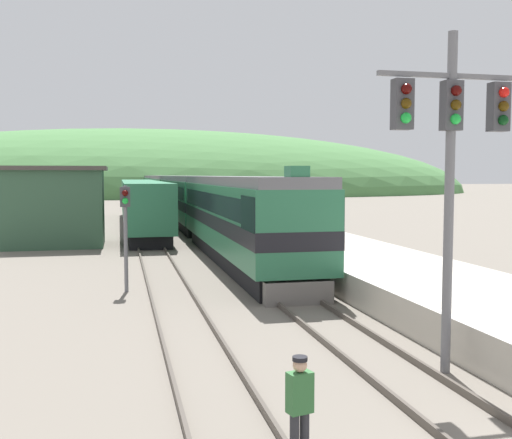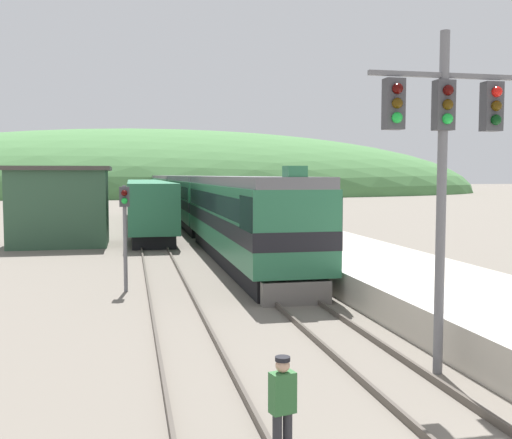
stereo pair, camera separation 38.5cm
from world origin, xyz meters
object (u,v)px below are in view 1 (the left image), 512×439
(express_train_lead_car, at_px, (241,216))
(carriage_fifth, at_px, (148,185))
(carriage_second, at_px, (188,198))
(siding_train, at_px, (141,203))
(carriage_fourth, at_px, (155,187))
(signal_post_siding, at_px, (125,216))
(track_worker, at_px, (300,404))
(carriage_third, at_px, (166,191))
(signal_mast_main, at_px, (451,142))

(express_train_lead_car, bearing_deg, carriage_fifth, 90.00)
(carriage_second, xyz_separation_m, siding_train, (-3.91, -1.12, -0.33))
(carriage_fourth, relative_size, signal_post_siding, 5.94)
(carriage_fourth, xyz_separation_m, siding_train, (-3.91, -48.35, -0.33))
(track_worker, bearing_deg, carriage_fifth, 88.42)
(carriage_third, relative_size, carriage_fourth, 1.00)
(carriage_third, relative_size, signal_post_siding, 5.94)
(carriage_fifth, relative_size, signal_mast_main, 3.19)
(carriage_third, distance_m, track_worker, 65.83)
(signal_mast_main, bearing_deg, track_worker, -142.97)
(track_worker, bearing_deg, express_train_lead_car, 81.01)
(carriage_fifth, height_order, signal_mast_main, signal_mast_main)
(carriage_fifth, height_order, siding_train, carriage_fifth)
(siding_train, bearing_deg, track_worker, -88.90)
(carriage_fifth, bearing_deg, carriage_fourth, -90.00)
(carriage_second, distance_m, siding_train, 4.08)
(siding_train, distance_m, signal_mast_main, 38.27)
(signal_mast_main, bearing_deg, signal_post_siding, 121.78)
(siding_train, height_order, signal_post_siding, signal_post_siding)
(carriage_second, relative_size, carriage_third, 1.00)
(carriage_fifth, bearing_deg, carriage_second, -90.00)
(carriage_second, height_order, track_worker, carriage_second)
(carriage_second, relative_size, siding_train, 0.71)
(carriage_second, distance_m, carriage_third, 23.62)
(carriage_second, height_order, signal_post_siding, carriage_second)
(carriage_third, height_order, signal_mast_main, signal_mast_main)
(carriage_fourth, relative_size, siding_train, 0.71)
(express_train_lead_car, relative_size, siding_train, 0.62)
(express_train_lead_car, distance_m, carriage_third, 45.99)
(carriage_fourth, height_order, track_worker, carriage_fourth)
(express_train_lead_car, relative_size, signal_post_siding, 5.17)
(carriage_third, xyz_separation_m, carriage_fourth, (0.00, 23.62, 0.00))
(signal_mast_main, bearing_deg, carriage_third, 91.01)
(carriage_third, bearing_deg, signal_post_siding, -95.94)
(carriage_second, distance_m, signal_post_siding, 28.94)
(carriage_third, xyz_separation_m, signal_mast_main, (1.10, -62.56, 2.63))
(carriage_third, height_order, carriage_fourth, same)
(express_train_lead_car, xyz_separation_m, signal_post_siding, (-5.41, -6.05, 0.49))
(express_train_lead_car, relative_size, signal_mast_main, 2.78)
(signal_post_siding, distance_m, track_worker, 14.02)
(express_train_lead_car, height_order, signal_mast_main, signal_mast_main)
(carriage_fourth, bearing_deg, carriage_third, -90.00)
(express_train_lead_car, xyz_separation_m, carriage_fifth, (0.00, 93.23, -0.01))
(siding_train, xyz_separation_m, track_worker, (0.78, -41.01, -1.02))
(express_train_lead_car, bearing_deg, signal_mast_main, -86.19)
(track_worker, bearing_deg, siding_train, 91.10)
(express_train_lead_car, bearing_deg, carriage_fourth, 90.00)
(carriage_fourth, xyz_separation_m, signal_post_siding, (-5.41, -75.66, 0.50))
(carriage_fourth, height_order, signal_post_siding, carriage_fourth)
(carriage_third, xyz_separation_m, track_worker, (-3.12, -65.74, -1.35))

